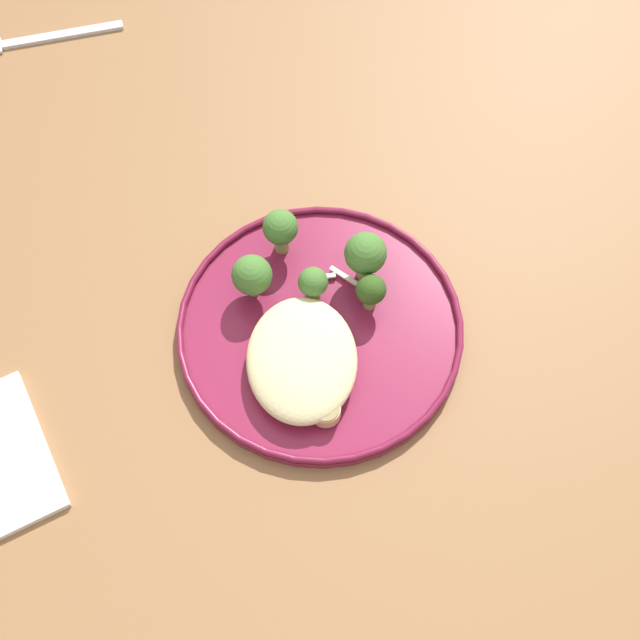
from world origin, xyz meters
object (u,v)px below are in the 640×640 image
at_px(seared_scallop_tiny_bay, 278,360).
at_px(dinner_fork, 42,39).
at_px(dinner_plate, 320,325).
at_px(broccoli_floret_split_head, 313,283).
at_px(seared_scallop_rear_pale, 326,411).
at_px(seared_scallop_large_seared, 293,344).
at_px(broccoli_floret_center_pile, 365,254).
at_px(seared_scallop_on_noodles, 295,387).
at_px(broccoli_floret_tall_stalk, 371,291).
at_px(seared_scallop_center_golden, 329,356).
at_px(broccoli_floret_rear_charred, 252,275).
at_px(broccoli_floret_left_leaning, 284,229).

xyz_separation_m(seared_scallop_tiny_bay, dinner_fork, (-0.46, -0.29, -0.02)).
xyz_separation_m(dinner_plate, broccoli_floret_split_head, (-0.03, -0.01, 0.03)).
xyz_separation_m(seared_scallop_rear_pale, seared_scallop_tiny_bay, (-0.05, -0.05, -0.00)).
bearing_deg(dinner_plate, dinner_fork, -140.85).
distance_m(dinner_plate, seared_scallop_tiny_bay, 0.06).
bearing_deg(seared_scallop_rear_pale, seared_scallop_large_seared, -157.29).
bearing_deg(broccoli_floret_center_pile, broccoli_floret_split_head, -65.51).
height_order(seared_scallop_on_noodles, broccoli_floret_center_pile, broccoli_floret_center_pile).
bearing_deg(seared_scallop_large_seared, broccoli_floret_center_pile, 138.84).
bearing_deg(dinner_fork, broccoli_floret_center_pile, 47.15).
height_order(broccoli_floret_tall_stalk, broccoli_floret_center_pile, broccoli_floret_center_pile).
bearing_deg(seared_scallop_on_noodles, seared_scallop_center_golden, 133.40).
height_order(seared_scallop_rear_pale, broccoli_floret_rear_charred, broccoli_floret_rear_charred).
bearing_deg(broccoli_floret_center_pile, dinner_fork, -132.85).
xyz_separation_m(seared_scallop_large_seared, broccoli_floret_center_pile, (-0.08, 0.07, 0.03)).
xyz_separation_m(seared_scallop_rear_pale, seared_scallop_on_noodles, (-0.03, -0.03, -0.00)).
xyz_separation_m(dinner_plate, seared_scallop_large_seared, (0.03, -0.03, 0.01)).
relative_size(broccoli_floret_rear_charred, broccoli_floret_left_leaning, 0.97).
bearing_deg(seared_scallop_center_golden, dinner_plate, -168.57).
bearing_deg(broccoli_floret_left_leaning, dinner_fork, -136.72).
bearing_deg(seared_scallop_large_seared, seared_scallop_tiny_bay, -41.79).
relative_size(seared_scallop_center_golden, broccoli_floret_rear_charred, 0.46).
xyz_separation_m(broccoli_floret_rear_charred, dinner_fork, (-0.37, -0.27, -0.04)).
bearing_deg(broccoli_floret_split_head, dinner_plate, 10.52).
xyz_separation_m(seared_scallop_large_seared, seared_scallop_on_noodles, (0.05, 0.00, -0.00)).
relative_size(seared_scallop_rear_pale, seared_scallop_tiny_bay, 1.00).
bearing_deg(dinner_fork, broccoli_floret_split_head, 40.99).
bearing_deg(broccoli_floret_tall_stalk, dinner_plate, -67.11).
bearing_deg(broccoli_floret_center_pile, seared_scallop_on_noodles, -29.32).
distance_m(seared_scallop_rear_pale, broccoli_floret_split_head, 0.13).
height_order(dinner_plate, broccoli_floret_rear_charred, broccoli_floret_rear_charred).
xyz_separation_m(seared_scallop_large_seared, seared_scallop_center_golden, (0.01, 0.03, -0.00)).
relative_size(seared_scallop_large_seared, seared_scallop_on_noodles, 1.26).
xyz_separation_m(dinner_plate, broccoli_floret_left_leaning, (-0.09, -0.03, 0.04)).
xyz_separation_m(seared_scallop_rear_pale, broccoli_floret_split_head, (-0.13, -0.01, 0.01)).
height_order(dinner_plate, dinner_fork, dinner_plate).
bearing_deg(broccoli_floret_split_head, seared_scallop_rear_pale, 3.94).
height_order(broccoli_floret_rear_charred, broccoli_floret_split_head, broccoli_floret_rear_charred).
relative_size(seared_scallop_large_seared, broccoli_floret_left_leaning, 0.62).
height_order(broccoli_floret_left_leaning, dinner_fork, broccoli_floret_left_leaning).
bearing_deg(broccoli_floret_left_leaning, seared_scallop_tiny_bay, -3.15).
xyz_separation_m(seared_scallop_center_golden, broccoli_floret_center_pile, (-0.10, 0.04, 0.03)).
distance_m(seared_scallop_center_golden, broccoli_floret_left_leaning, 0.14).
xyz_separation_m(seared_scallop_large_seared, seared_scallop_tiny_bay, (0.02, -0.02, -0.00)).
relative_size(seared_scallop_on_noodles, broccoli_floret_tall_stalk, 0.60).
distance_m(seared_scallop_on_noodles, broccoli_floret_tall_stalk, 0.12).
bearing_deg(broccoli_floret_rear_charred, seared_scallop_center_golden, 43.49).
height_order(broccoli_floret_left_leaning, broccoli_floret_tall_stalk, broccoli_floret_left_leaning).
relative_size(seared_scallop_rear_pale, dinner_fork, 0.15).
bearing_deg(seared_scallop_large_seared, dinner_fork, -144.90).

